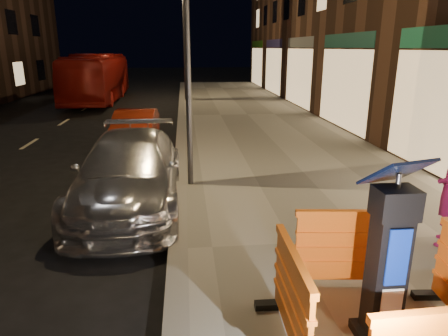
{
  "coord_description": "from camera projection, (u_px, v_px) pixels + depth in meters",
  "views": [
    {
      "loc": [
        0.16,
        -5.46,
        3.07
      ],
      "look_at": [
        0.8,
        1.0,
        1.1
      ],
      "focal_mm": 32.0,
      "sensor_mm": 36.0,
      "label": 1
    }
  ],
  "objects": [
    {
      "name": "street_lamp_mid",
      "position": [
        187.0,
        43.0,
        8.05
      ],
      "size": [
        0.12,
        0.12,
        6.0
      ],
      "primitive_type": "cylinder",
      "color": "#3F3F44",
      "rests_on": "sidewalk"
    },
    {
      "name": "parking_kiosk",
      "position": [
        388.0,
        258.0,
        3.93
      ],
      "size": [
        0.62,
        0.62,
        1.86
      ],
      "primitive_type": "cube",
      "rotation": [
        0.0,
        0.0,
        -0.05
      ],
      "color": "black",
      "rests_on": "sidewalk"
    },
    {
      "name": "car_silver",
      "position": [
        132.0,
        204.0,
        8.13
      ],
      "size": [
        1.98,
        4.84,
        1.4
      ],
      "primitive_type": "imported",
      "rotation": [
        0.0,
        0.0,
        0.0
      ],
      "color": "silver",
      "rests_on": "ground"
    },
    {
      "name": "street_lamp_far",
      "position": [
        184.0,
        46.0,
        22.33
      ],
      "size": [
        0.12,
        0.12,
        6.0
      ],
      "primitive_type": "cylinder",
      "color": "#3F3F44",
      "rests_on": "sidewalk"
    },
    {
      "name": "sidewalk",
      "position": [
        368.0,
        244.0,
        6.34
      ],
      "size": [
        6.0,
        60.0,
        0.15
      ],
      "primitive_type": "cube",
      "color": "gray",
      "rests_on": "ground"
    },
    {
      "name": "bus_doubledecker",
      "position": [
        100.0,
        101.0,
        23.67
      ],
      "size": [
        2.43,
        9.84,
        2.73
      ],
      "primitive_type": "imported",
      "rotation": [
        0.0,
        0.0,
        0.01
      ],
      "color": "maroon",
      "rests_on": "ground"
    },
    {
      "name": "kerb",
      "position": [
        178.0,
        253.0,
        6.06
      ],
      "size": [
        0.3,
        60.0,
        0.15
      ],
      "primitive_type": "cube",
      "color": "slate",
      "rests_on": "ground"
    },
    {
      "name": "barrier_back",
      "position": [
        347.0,
        249.0,
        4.95
      ],
      "size": [
        1.38,
        0.68,
        1.04
      ],
      "primitive_type": "cube",
      "rotation": [
        0.0,
        0.0,
        -0.1
      ],
      "color": "orange",
      "rests_on": "sidewalk"
    },
    {
      "name": "ground_plane",
      "position": [
        178.0,
        257.0,
        6.08
      ],
      "size": [
        120.0,
        120.0,
        0.0
      ],
      "primitive_type": "plane",
      "color": "black",
      "rests_on": "ground"
    },
    {
      "name": "car_red",
      "position": [
        136.0,
        148.0,
        12.72
      ],
      "size": [
        1.33,
        3.6,
        1.18
      ],
      "primitive_type": "imported",
      "rotation": [
        0.0,
        0.0,
        -0.02
      ],
      "color": "maroon",
      "rests_on": "ground"
    },
    {
      "name": "barrier_kerbside",
      "position": [
        292.0,
        300.0,
        3.96
      ],
      "size": [
        0.57,
        1.34,
        1.04
      ],
      "primitive_type": "cube",
      "rotation": [
        0.0,
        0.0,
        1.55
      ],
      "color": "orange",
      "rests_on": "sidewalk"
    }
  ]
}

